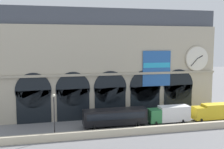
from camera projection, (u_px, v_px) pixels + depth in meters
The scene contains 7 objects.
ground_plane at pixel (117, 126), 47.71m from camera, with size 200.00×200.00×0.00m, color slate.
quay_parapet_wall at pixel (124, 132), 42.72m from camera, with size 90.00×0.70×1.15m, color beige.
station_building at pixel (107, 64), 54.13m from camera, with size 43.57×6.16×20.90m.
bus_center at pixel (115, 117), 47.09m from camera, with size 11.00×3.25×3.10m.
box_truck_mideast at pixel (169, 114), 49.14m from camera, with size 7.50×2.91×3.12m.
box_truck_east at pixel (213, 112), 50.84m from camera, with size 7.50×2.91×3.12m.
street_lamp_quayside at pixel (54, 111), 40.64m from camera, with size 0.44×0.44×6.90m.
Camera 1 is at (-11.28, -44.95, 14.48)m, focal length 43.84 mm.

